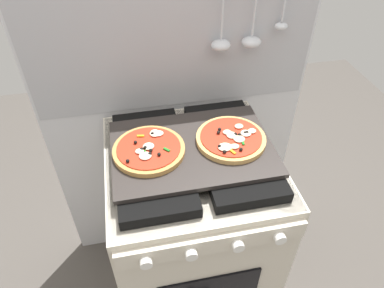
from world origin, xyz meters
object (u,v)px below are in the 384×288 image
at_px(pizza_left, 149,150).
at_px(baking_tray, 192,148).
at_px(stove, 192,229).
at_px(pizza_right, 231,139).

bearing_deg(pizza_left, baking_tray, 0.39).
distance_m(stove, pizza_right, 0.50).
distance_m(baking_tray, pizza_right, 0.14).
distance_m(stove, pizza_left, 0.50).
bearing_deg(baking_tray, pizza_left, -179.61).
distance_m(baking_tray, pizza_left, 0.15).
relative_size(stove, pizza_left, 3.78).
distance_m(pizza_left, pizza_right, 0.28).
xyz_separation_m(stove, baking_tray, (0.00, 0.00, 0.46)).
xyz_separation_m(stove, pizza_right, (0.14, -0.00, 0.48)).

